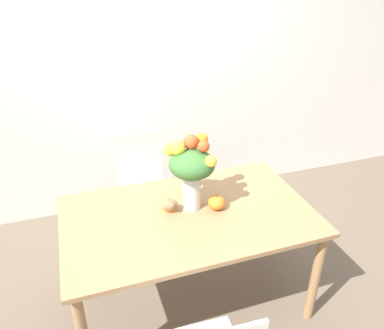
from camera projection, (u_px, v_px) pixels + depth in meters
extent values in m
plane|color=brown|center=(189.00, 297.00, 2.71)|extent=(12.00, 12.00, 0.00)
cube|color=white|center=(138.00, 65.00, 3.22)|extent=(8.00, 0.06, 2.70)
cube|color=#9E754C|center=(189.00, 216.00, 2.36)|extent=(1.56, 0.94, 0.03)
cylinder|color=#9E754C|center=(315.00, 277.00, 2.40)|extent=(0.06, 0.06, 0.71)
cylinder|color=#9E754C|center=(76.00, 245.00, 2.67)|extent=(0.06, 0.06, 0.71)
cylinder|color=#9E754C|center=(257.00, 208.00, 3.08)|extent=(0.06, 0.06, 0.71)
cylinder|color=silver|center=(192.00, 190.00, 2.36)|extent=(0.11, 0.11, 0.26)
cylinder|color=silver|center=(192.00, 199.00, 2.39)|extent=(0.10, 0.10, 0.13)
cylinder|color=#38662D|center=(195.00, 184.00, 2.34)|extent=(0.01, 0.01, 0.31)
cylinder|color=#38662D|center=(192.00, 183.00, 2.36)|extent=(0.01, 0.01, 0.31)
cylinder|color=#38662D|center=(189.00, 184.00, 2.34)|extent=(0.00, 0.01, 0.31)
cylinder|color=#38662D|center=(190.00, 187.00, 2.32)|extent=(0.00, 0.01, 0.31)
cylinder|color=#38662D|center=(194.00, 187.00, 2.32)|extent=(0.01, 0.01, 0.31)
ellipsoid|color=#38662D|center=(192.00, 164.00, 2.27)|extent=(0.28, 0.28, 0.17)
sphere|color=#D64C23|center=(191.00, 142.00, 2.28)|extent=(0.10, 0.10, 0.10)
sphere|color=orange|center=(202.00, 139.00, 2.33)|extent=(0.08, 0.08, 0.08)
sphere|color=#D64C23|center=(204.00, 146.00, 2.22)|extent=(0.07, 0.07, 0.07)
sphere|color=yellow|center=(170.00, 150.00, 2.32)|extent=(0.08, 0.08, 0.08)
sphere|color=yellow|center=(178.00, 148.00, 2.24)|extent=(0.09, 0.09, 0.09)
sphere|color=#AD9E33|center=(176.00, 148.00, 2.28)|extent=(0.09, 0.09, 0.09)
sphere|color=yellow|center=(211.00, 161.00, 2.18)|extent=(0.07, 0.07, 0.07)
ellipsoid|color=orange|center=(217.00, 202.00, 2.38)|extent=(0.11, 0.11, 0.09)
cylinder|color=brown|center=(217.00, 196.00, 2.36)|extent=(0.02, 0.02, 0.02)
ellipsoid|color=#936642|center=(170.00, 206.00, 2.36)|extent=(0.11, 0.08, 0.08)
cone|color=orange|center=(169.00, 203.00, 2.38)|extent=(0.11, 0.11, 0.09)
sphere|color=#936642|center=(172.00, 206.00, 2.31)|extent=(0.03, 0.03, 0.03)
cube|color=white|center=(148.00, 194.00, 3.08)|extent=(0.46, 0.46, 0.02)
cylinder|color=white|center=(136.00, 234.00, 2.99)|extent=(0.04, 0.04, 0.44)
cylinder|color=white|center=(175.00, 223.00, 3.11)|extent=(0.04, 0.04, 0.44)
cylinder|color=white|center=(124.00, 211.00, 3.26)|extent=(0.04, 0.04, 0.44)
cylinder|color=white|center=(161.00, 202.00, 3.38)|extent=(0.04, 0.04, 0.44)
cube|color=white|center=(138.00, 158.00, 3.12)|extent=(0.40, 0.06, 0.46)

